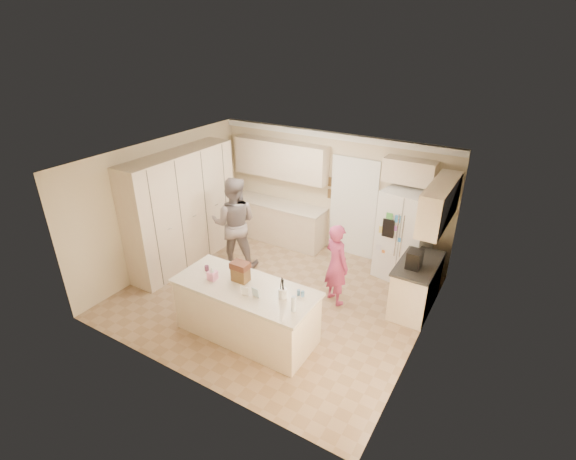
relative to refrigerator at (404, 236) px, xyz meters
The scene contains 41 objects.
floor 2.75m from the refrigerator, 132.92° to the right, with size 5.20×4.60×0.02m, color #A18363.
ceiling 3.11m from the refrigerator, 132.92° to the right, with size 5.20×4.60×0.02m, color white.
wall_back 1.86m from the refrigerator, 166.98° to the left, with size 5.20×0.02×2.60m, color beige.
wall_front 4.58m from the refrigerator, 112.77° to the right, with size 5.20×0.02×2.60m, color beige.
wall_left 4.79m from the refrigerator, 156.53° to the right, with size 0.02×4.60×2.60m, color beige.
wall_right 2.12m from the refrigerator, 66.11° to the right, with size 0.02×4.60×2.60m, color beige.
crown_back 2.43m from the refrigerator, 168.53° to the left, with size 5.20×0.08×0.12m, color white.
pantry_bank 4.42m from the refrigerator, 157.30° to the right, with size 0.60×2.60×2.35m, color beige.
back_base_cab 2.96m from the refrigerator, behind, with size 2.20×0.60×0.88m, color beige.
back_countertop 2.92m from the refrigerator, behind, with size 2.24×0.63×0.04m, color #EFDFC6.
back_upper_cab 3.09m from the refrigerator, behind, with size 2.20×0.35×0.80m, color beige.
doorway_opening 1.28m from the refrigerator, 162.72° to the left, with size 0.90×0.06×2.10m, color black.
doorway_casing 1.27m from the refrigerator, 164.23° to the left, with size 1.02×0.03×2.22m, color white.
wall_frame_upper 1.90m from the refrigerator, 168.08° to the left, with size 0.15×0.02×0.20m, color brown.
wall_frame_lower 1.83m from the refrigerator, 168.08° to the left, with size 0.15×0.02×0.20m, color brown.
refrigerator is the anchor object (origin of this frame).
fridge_seam 0.35m from the refrigerator, 90.00° to the right, with size 0.01×0.02×1.78m, color gray.
fridge_dispenser 0.49m from the refrigerator, 121.08° to the right, with size 0.22×0.03×0.35m, color black.
fridge_handle_l 0.40m from the refrigerator, 97.70° to the right, with size 0.02×0.02×0.85m, color silver.
fridge_handle_r 0.40m from the refrigerator, 82.30° to the right, with size 0.02×0.02×0.85m, color silver.
over_fridge_cab 1.23m from the refrigerator, 117.75° to the left, with size 0.95×0.35×0.45m, color beige.
right_base_cab 1.14m from the refrigerator, 59.43° to the right, with size 0.60×1.20×0.88m, color beige.
right_countertop 1.04m from the refrigerator, 59.91° to the right, with size 0.63×1.24×0.04m, color #2D2B28.
right_upper_cab 1.42m from the refrigerator, 46.85° to the right, with size 0.35×1.50×0.70m, color beige.
coffee_maker 1.21m from the refrigerator, 66.35° to the right, with size 0.22×0.28×0.30m, color black.
island_base 3.42m from the refrigerator, 117.58° to the right, with size 2.20×0.90×0.88m, color beige.
island_top 3.39m from the refrigerator, 117.58° to the right, with size 2.28×0.96×0.05m, color #EFDFC6.
utensil_crock 3.09m from the refrigerator, 107.27° to the right, with size 0.13×0.13×0.15m, color white.
tissue_box 3.76m from the refrigerator, 124.33° to the right, with size 0.13×0.13×0.14m, color pink.
tissue_plume 3.76m from the refrigerator, 124.33° to the right, with size 0.08×0.08×0.08m, color white.
dollhouse_body 3.37m from the refrigerator, 120.63° to the right, with size 0.26×0.18×0.22m, color brown.
dollhouse_roof 3.38m from the refrigerator, 120.63° to the right, with size 0.28×0.20×0.10m, color #592D1E.
jam_jar 3.78m from the refrigerator, 128.74° to the right, with size 0.07×0.07×0.09m, color #59263F.
greeting_card_a 3.50m from the refrigerator, 113.89° to the right, with size 0.12×0.01×0.16m, color white.
greeting_card_b 3.40m from the refrigerator, 111.92° to the right, with size 0.12×0.01×0.16m, color silver.
water_bottle 3.21m from the refrigerator, 101.09° to the right, with size 0.07×0.07×0.24m, color silver.
shaker_salt 2.88m from the refrigerator, 105.05° to the right, with size 0.05×0.05×0.09m, color #4D7AA9.
shaker_pepper 2.86m from the refrigerator, 103.70° to the right, with size 0.05×0.05×0.09m, color #4D7AA9.
teen_boy 3.34m from the refrigerator, 156.77° to the right, with size 0.93×0.72×1.91m, color gray.
teen_girl 1.62m from the refrigerator, 117.76° to the right, with size 0.55×0.36×1.52m, color #B84355.
fridge_magnets 0.36m from the refrigerator, 90.00° to the right, with size 0.76×0.02×1.44m, color tan, non-canonical shape.
Camera 1 is at (3.52, -5.35, 4.50)m, focal length 26.00 mm.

